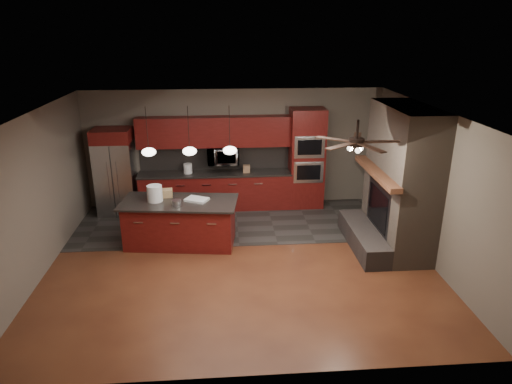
{
  "coord_description": "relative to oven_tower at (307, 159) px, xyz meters",
  "views": [
    {
      "loc": [
        -0.3,
        -7.6,
        4.16
      ],
      "look_at": [
        0.33,
        0.6,
        1.15
      ],
      "focal_mm": 32.0,
      "sensor_mm": 36.0,
      "label": 1
    }
  ],
  "objects": [
    {
      "name": "back_cabinetry",
      "position": [
        -2.18,
        0.05,
        -0.3
      ],
      "size": [
        3.59,
        0.64,
        2.2
      ],
      "color": "maroon",
      "rests_on": "ground"
    },
    {
      "name": "slate_tile_patch",
      "position": [
        -1.7,
        -0.89,
        -1.19
      ],
      "size": [
        7.0,
        2.4,
        0.01
      ],
      "primitive_type": "cube",
      "color": "#312E2C",
      "rests_on": "ground"
    },
    {
      "name": "pendant_left",
      "position": [
        -3.35,
        -1.99,
        0.77
      ],
      "size": [
        0.26,
        0.26,
        0.92
      ],
      "color": "black",
      "rests_on": "ceiling"
    },
    {
      "name": "white_bucket",
      "position": [
        -3.33,
        -1.82,
        -0.11
      ],
      "size": [
        0.34,
        0.34,
        0.32
      ],
      "primitive_type": "cylinder",
      "rotation": [
        0.0,
        0.0,
        0.15
      ],
      "color": "white",
      "rests_on": "kitchen_island"
    },
    {
      "name": "back_wall",
      "position": [
        -1.7,
        0.31,
        0.21
      ],
      "size": [
        7.0,
        0.02,
        2.8
      ],
      "primitive_type": "cube",
      "color": "#635A4F",
      "rests_on": "ground"
    },
    {
      "name": "ceiling",
      "position": [
        -1.7,
        -2.69,
        1.61
      ],
      "size": [
        7.0,
        6.0,
        0.02
      ],
      "primitive_type": "cube",
      "color": "white",
      "rests_on": "back_wall"
    },
    {
      "name": "microwave",
      "position": [
        -1.98,
        0.06,
        0.11
      ],
      "size": [
        0.73,
        0.41,
        0.5
      ],
      "primitive_type": "imported",
      "color": "silver",
      "rests_on": "back_cabinetry"
    },
    {
      "name": "right_wall",
      "position": [
        1.8,
        -2.69,
        0.21
      ],
      "size": [
        0.02,
        6.0,
        2.8
      ],
      "primitive_type": "cube",
      "color": "#635A4F",
      "rests_on": "ground"
    },
    {
      "name": "counter_bucket",
      "position": [
        -2.81,
        0.01,
        -0.18
      ],
      "size": [
        0.23,
        0.23,
        0.23
      ],
      "primitive_type": "cylinder",
      "rotation": [
        0.0,
        0.0,
        0.14
      ],
      "color": "white",
      "rests_on": "back_cabinetry"
    },
    {
      "name": "kitchen_island",
      "position": [
        -2.87,
        -1.87,
        -0.73
      ],
      "size": [
        2.38,
        1.3,
        0.92
      ],
      "rotation": [
        0.0,
        0.0,
        -0.12
      ],
      "color": "maroon",
      "rests_on": "ground"
    },
    {
      "name": "pendant_right",
      "position": [
        -1.85,
        -1.99,
        0.77
      ],
      "size": [
        0.26,
        0.26,
        0.92
      ],
      "color": "black",
      "rests_on": "ceiling"
    },
    {
      "name": "counter_box",
      "position": [
        -1.43,
        -0.04,
        -0.2
      ],
      "size": [
        0.16,
        0.12,
        0.18
      ],
      "primitive_type": "cube",
      "rotation": [
        0.0,
        0.0,
        -0.0
      ],
      "color": "#986F4E",
      "rests_on": "back_cabinetry"
    },
    {
      "name": "cardboard_box",
      "position": [
        -3.14,
        -1.59,
        -0.19
      ],
      "size": [
        0.26,
        0.2,
        0.16
      ],
      "primitive_type": "cube",
      "rotation": [
        0.0,
        0.0,
        0.09
      ],
      "color": "#9F7D52",
      "rests_on": "kitchen_island"
    },
    {
      "name": "ceiling_fan",
      "position": [
        0.1,
        -3.49,
        1.27
      ],
      "size": [
        1.27,
        1.33,
        0.41
      ],
      "color": "black",
      "rests_on": "ceiling"
    },
    {
      "name": "paint_can",
      "position": [
        -2.89,
        -2.11,
        -0.21
      ],
      "size": [
        0.22,
        0.22,
        0.12
      ],
      "primitive_type": "cylinder",
      "rotation": [
        0.0,
        0.0,
        -0.27
      ],
      "color": "#A0A0A5",
      "rests_on": "kitchen_island"
    },
    {
      "name": "pendant_center",
      "position": [
        -2.6,
        -1.99,
        0.77
      ],
      "size": [
        0.26,
        0.26,
        0.92
      ],
      "color": "black",
      "rests_on": "ceiling"
    },
    {
      "name": "ground",
      "position": [
        -1.7,
        -2.69,
        -1.19
      ],
      "size": [
        7.0,
        7.0,
        0.0
      ],
      "primitive_type": "plane",
      "color": "brown",
      "rests_on": "ground"
    },
    {
      "name": "refrigerator",
      "position": [
        -4.45,
        -0.07,
        -0.19
      ],
      "size": [
        0.85,
        0.75,
        2.0
      ],
      "color": "silver",
      "rests_on": "ground"
    },
    {
      "name": "fireplace_column",
      "position": [
        1.34,
        -2.29,
        0.11
      ],
      "size": [
        1.3,
        2.1,
        2.8
      ],
      "color": "brown",
      "rests_on": "ground"
    },
    {
      "name": "oven_tower",
      "position": [
        0.0,
        0.0,
        0.0
      ],
      "size": [
        0.8,
        0.63,
        2.38
      ],
      "color": "maroon",
      "rests_on": "ground"
    },
    {
      "name": "left_wall",
      "position": [
        -5.2,
        -2.69,
        0.21
      ],
      "size": [
        0.02,
        6.0,
        2.8
      ],
      "primitive_type": "cube",
      "color": "#635A4F",
      "rests_on": "ground"
    },
    {
      "name": "paint_tray",
      "position": [
        -2.52,
        -1.85,
        -0.25
      ],
      "size": [
        0.51,
        0.46,
        0.04
      ],
      "primitive_type": "cube",
      "rotation": [
        0.0,
        0.0,
        -0.47
      ],
      "color": "silver",
      "rests_on": "kitchen_island"
    }
  ]
}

